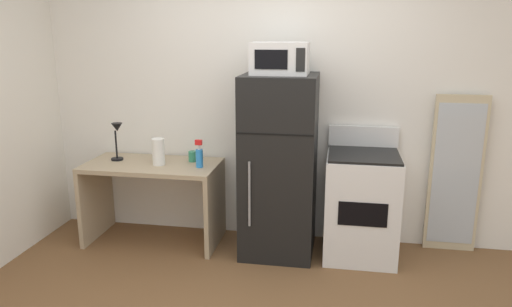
{
  "coord_description": "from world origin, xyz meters",
  "views": [
    {
      "loc": [
        0.58,
        -2.66,
        1.92
      ],
      "look_at": [
        -0.08,
        1.1,
        0.94
      ],
      "focal_mm": 33.8,
      "sensor_mm": 36.0,
      "label": 1
    }
  ],
  "objects_px": {
    "coffee_mug": "(193,156)",
    "leaning_mirror": "(455,175)",
    "refrigerator": "(279,166)",
    "spray_bottle": "(199,156)",
    "desk": "(153,187)",
    "oven_range": "(361,205)",
    "microwave": "(280,58)",
    "desk_lamp": "(117,135)",
    "paper_towel_roll": "(158,152)"
  },
  "relations": [
    {
      "from": "desk_lamp",
      "to": "coffee_mug",
      "type": "height_order",
      "value": "desk_lamp"
    },
    {
      "from": "refrigerator",
      "to": "oven_range",
      "type": "bearing_deg",
      "value": 1.82
    },
    {
      "from": "spray_bottle",
      "to": "leaning_mirror",
      "type": "bearing_deg",
      "value": 8.24
    },
    {
      "from": "leaning_mirror",
      "to": "refrigerator",
      "type": "bearing_deg",
      "value": -169.6
    },
    {
      "from": "desk_lamp",
      "to": "leaning_mirror",
      "type": "height_order",
      "value": "leaning_mirror"
    },
    {
      "from": "desk",
      "to": "spray_bottle",
      "type": "xyz_separation_m",
      "value": [
        0.46,
        -0.05,
        0.32
      ]
    },
    {
      "from": "paper_towel_roll",
      "to": "microwave",
      "type": "xyz_separation_m",
      "value": [
        1.08,
        0.01,
        0.83
      ]
    },
    {
      "from": "desk",
      "to": "oven_range",
      "type": "relative_size",
      "value": 1.1
    },
    {
      "from": "coffee_mug",
      "to": "desk_lamp",
      "type": "bearing_deg",
      "value": -172.73
    },
    {
      "from": "refrigerator",
      "to": "microwave",
      "type": "bearing_deg",
      "value": -89.68
    },
    {
      "from": "desk",
      "to": "leaning_mirror",
      "type": "relative_size",
      "value": 0.86
    },
    {
      "from": "desk_lamp",
      "to": "spray_bottle",
      "type": "relative_size",
      "value": 1.42
    },
    {
      "from": "desk",
      "to": "oven_range",
      "type": "height_order",
      "value": "oven_range"
    },
    {
      "from": "refrigerator",
      "to": "leaning_mirror",
      "type": "relative_size",
      "value": 1.12
    },
    {
      "from": "desk",
      "to": "leaning_mirror",
      "type": "bearing_deg",
      "value": 5.78
    },
    {
      "from": "desk",
      "to": "refrigerator",
      "type": "xyz_separation_m",
      "value": [
        1.16,
        -0.01,
        0.26
      ]
    },
    {
      "from": "coffee_mug",
      "to": "desk",
      "type": "bearing_deg",
      "value": -159.93
    },
    {
      "from": "desk",
      "to": "spray_bottle",
      "type": "distance_m",
      "value": 0.57
    },
    {
      "from": "leaning_mirror",
      "to": "desk",
      "type": "bearing_deg",
      "value": -174.22
    },
    {
      "from": "desk",
      "to": "coffee_mug",
      "type": "xyz_separation_m",
      "value": [
        0.35,
        0.13,
        0.27
      ]
    },
    {
      "from": "microwave",
      "to": "desk",
      "type": "bearing_deg",
      "value": 178.62
    },
    {
      "from": "desk",
      "to": "leaning_mirror",
      "type": "xyz_separation_m",
      "value": [
        2.68,
        0.27,
        0.17
      ]
    },
    {
      "from": "spray_bottle",
      "to": "coffee_mug",
      "type": "distance_m",
      "value": 0.22
    },
    {
      "from": "paper_towel_roll",
      "to": "oven_range",
      "type": "distance_m",
      "value": 1.84
    },
    {
      "from": "desk",
      "to": "desk_lamp",
      "type": "height_order",
      "value": "desk_lamp"
    },
    {
      "from": "paper_towel_roll",
      "to": "refrigerator",
      "type": "bearing_deg",
      "value": 1.42
    },
    {
      "from": "microwave",
      "to": "leaning_mirror",
      "type": "relative_size",
      "value": 0.33
    },
    {
      "from": "spray_bottle",
      "to": "refrigerator",
      "type": "relative_size",
      "value": 0.16
    },
    {
      "from": "paper_towel_roll",
      "to": "spray_bottle",
      "type": "xyz_separation_m",
      "value": [
        0.38,
        -0.02,
        -0.02
      ]
    },
    {
      "from": "spray_bottle",
      "to": "refrigerator",
      "type": "distance_m",
      "value": 0.7
    },
    {
      "from": "coffee_mug",
      "to": "spray_bottle",
      "type": "bearing_deg",
      "value": -56.89
    },
    {
      "from": "paper_towel_roll",
      "to": "oven_range",
      "type": "xyz_separation_m",
      "value": [
        1.79,
        0.05,
        -0.4
      ]
    },
    {
      "from": "paper_towel_roll",
      "to": "microwave",
      "type": "height_order",
      "value": "microwave"
    },
    {
      "from": "desk",
      "to": "microwave",
      "type": "distance_m",
      "value": 1.65
    },
    {
      "from": "refrigerator",
      "to": "desk_lamp",
      "type": "bearing_deg",
      "value": 178.24
    },
    {
      "from": "paper_towel_roll",
      "to": "coffee_mug",
      "type": "xyz_separation_m",
      "value": [
        0.27,
        0.16,
        -0.07
      ]
    },
    {
      "from": "microwave",
      "to": "oven_range",
      "type": "xyz_separation_m",
      "value": [
        0.71,
        0.04,
        -1.23
      ]
    },
    {
      "from": "desk_lamp",
      "to": "coffee_mug",
      "type": "xyz_separation_m",
      "value": [
        0.69,
        0.09,
        -0.19
      ]
    },
    {
      "from": "paper_towel_roll",
      "to": "desk",
      "type": "bearing_deg",
      "value": 157.56
    },
    {
      "from": "paper_towel_roll",
      "to": "microwave",
      "type": "relative_size",
      "value": 0.52
    },
    {
      "from": "desk",
      "to": "microwave",
      "type": "xyz_separation_m",
      "value": [
        1.16,
        -0.03,
        1.17
      ]
    },
    {
      "from": "paper_towel_roll",
      "to": "spray_bottle",
      "type": "height_order",
      "value": "spray_bottle"
    },
    {
      "from": "coffee_mug",
      "to": "oven_range",
      "type": "distance_m",
      "value": 1.57
    },
    {
      "from": "desk",
      "to": "microwave",
      "type": "relative_size",
      "value": 2.62
    },
    {
      "from": "desk_lamp",
      "to": "coffee_mug",
      "type": "relative_size",
      "value": 3.72
    },
    {
      "from": "coffee_mug",
      "to": "leaning_mirror",
      "type": "distance_m",
      "value": 2.34
    },
    {
      "from": "coffee_mug",
      "to": "microwave",
      "type": "xyz_separation_m",
      "value": [
        0.82,
        -0.16,
        0.9
      ]
    },
    {
      "from": "desk",
      "to": "leaning_mirror",
      "type": "height_order",
      "value": "leaning_mirror"
    },
    {
      "from": "coffee_mug",
      "to": "leaning_mirror",
      "type": "bearing_deg",
      "value": 3.54
    },
    {
      "from": "refrigerator",
      "to": "spray_bottle",
      "type": "bearing_deg",
      "value": -176.51
    }
  ]
}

